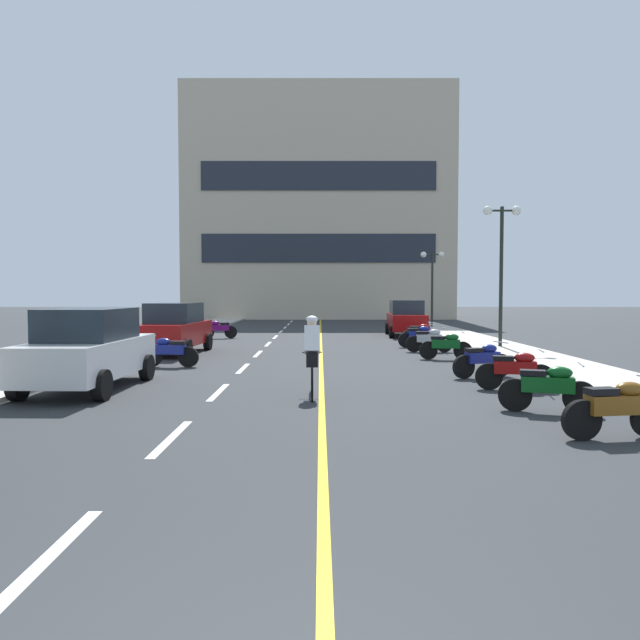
{
  "coord_description": "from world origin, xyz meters",
  "views": [
    {
      "loc": [
        0.22,
        -2.49,
        2.15
      ],
      "look_at": [
        0.25,
        20.06,
        1.12
      ],
      "focal_mm": 32.36,
      "sensor_mm": 36.0,
      "label": 1
    }
  ],
  "objects": [
    {
      "name": "ground_plane",
      "position": [
        0.0,
        21.0,
        0.0
      ],
      "size": [
        140.0,
        140.0,
        0.0
      ],
      "primitive_type": "plane",
      "color": "#2D3033"
    },
    {
      "name": "curb_left",
      "position": [
        -7.2,
        24.0,
        0.06
      ],
      "size": [
        2.4,
        72.0,
        0.12
      ],
      "primitive_type": "cube",
      "color": "#B7B2A8",
      "rests_on": "ground"
    },
    {
      "name": "curb_right",
      "position": [
        7.2,
        24.0,
        0.06
      ],
      "size": [
        2.4,
        72.0,
        0.12
      ],
      "primitive_type": "cube",
      "color": "#B7B2A8",
      "rests_on": "ground"
    },
    {
      "name": "lane_dash_0",
      "position": [
        -2.0,
        2.0,
        0.0
      ],
      "size": [
        0.14,
        2.2,
        0.01
      ],
      "primitive_type": "cube",
      "color": "silver",
      "rests_on": "ground"
    },
    {
      "name": "lane_dash_1",
      "position": [
        -2.0,
        6.0,
        0.0
      ],
      "size": [
        0.14,
        2.2,
        0.01
      ],
      "primitive_type": "cube",
      "color": "silver",
      "rests_on": "ground"
    },
    {
      "name": "lane_dash_2",
      "position": [
        -2.0,
        10.0,
        0.0
      ],
      "size": [
        0.14,
        2.2,
        0.01
      ],
      "primitive_type": "cube",
      "color": "silver",
      "rests_on": "ground"
    },
    {
      "name": "lane_dash_3",
      "position": [
        -2.0,
        14.0,
        0.0
      ],
      "size": [
        0.14,
        2.2,
        0.01
      ],
      "primitive_type": "cube",
      "color": "silver",
      "rests_on": "ground"
    },
    {
      "name": "lane_dash_4",
      "position": [
        -2.0,
        18.0,
        0.0
      ],
      "size": [
        0.14,
        2.2,
        0.01
      ],
      "primitive_type": "cube",
      "color": "silver",
      "rests_on": "ground"
    },
    {
      "name": "lane_dash_5",
      "position": [
        -2.0,
        22.0,
        0.0
      ],
      "size": [
        0.14,
        2.2,
        0.01
      ],
      "primitive_type": "cube",
      "color": "silver",
      "rests_on": "ground"
    },
    {
      "name": "lane_dash_6",
      "position": [
        -2.0,
        26.0,
        0.0
      ],
      "size": [
        0.14,
        2.2,
        0.01
      ],
      "primitive_type": "cube",
      "color": "silver",
      "rests_on": "ground"
    },
    {
      "name": "lane_dash_7",
      "position": [
        -2.0,
        30.0,
        0.0
      ],
      "size": [
        0.14,
        2.2,
        0.01
      ],
      "primitive_type": "cube",
      "color": "silver",
      "rests_on": "ground"
    },
    {
      "name": "lane_dash_8",
      "position": [
        -2.0,
        34.0,
        0.0
      ],
      "size": [
        0.14,
        2.2,
        0.01
      ],
      "primitive_type": "cube",
      "color": "silver",
      "rests_on": "ground"
    },
    {
      "name": "lane_dash_9",
      "position": [
        -2.0,
        38.0,
        0.0
      ],
      "size": [
        0.14,
        2.2,
        0.01
      ],
      "primitive_type": "cube",
      "color": "silver",
      "rests_on": "ground"
    },
    {
      "name": "lane_dash_10",
      "position": [
        -2.0,
        42.0,
        0.0
      ],
      "size": [
        0.14,
        2.2,
        0.01
      ],
      "primitive_type": "cube",
      "color": "silver",
      "rests_on": "ground"
    },
    {
      "name": "lane_dash_11",
      "position": [
        -2.0,
        46.0,
        0.0
      ],
      "size": [
        0.14,
        2.2,
        0.01
      ],
      "primitive_type": "cube",
      "color": "silver",
      "rests_on": "ground"
    },
    {
      "name": "centre_line_yellow",
      "position": [
        0.25,
        24.0,
        0.0
      ],
      "size": [
        0.12,
        66.0,
        0.01
      ],
      "primitive_type": "cube",
      "color": "gold",
      "rests_on": "ground"
    },
    {
      "name": "office_building",
      "position": [
        0.1,
        48.73,
        9.8
      ],
      "size": [
        22.86,
        7.58,
        19.61
      ],
      "color": "#BCAD93",
      "rests_on": "ground"
    },
    {
      "name": "street_lamp_mid",
      "position": [
        7.2,
        19.75,
        4.04
      ],
      "size": [
        1.46,
        0.36,
        5.4
      ],
      "color": "black",
      "rests_on": "curb_right"
    },
    {
      "name": "street_lamp_far",
      "position": [
        7.14,
        33.05,
        3.54
      ],
      "size": [
        1.46,
        0.36,
        4.61
      ],
      "color": "black",
      "rests_on": "curb_right"
    },
    {
      "name": "parked_car_near",
      "position": [
        -4.97,
        10.36,
        0.92
      ],
      "size": [
        1.99,
        4.23,
        1.82
      ],
      "color": "black",
      "rests_on": "ground"
    },
    {
      "name": "parked_car_mid",
      "position": [
        -4.99,
        18.07,
        0.92
      ],
      "size": [
        2.1,
        4.28,
        1.82
      ],
      "color": "black",
      "rests_on": "ground"
    },
    {
      "name": "parked_car_far",
      "position": [
        4.61,
        26.79,
        0.92
      ],
      "size": [
        2.07,
        4.27,
        1.82
      ],
      "color": "black",
      "rests_on": "ground"
    },
    {
      "name": "motorcycle_1",
      "position": [
        4.6,
        5.93,
        0.47
      ],
      "size": [
        1.7,
        0.6,
        0.92
      ],
      "color": "black",
      "rests_on": "ground"
    },
    {
      "name": "motorcycle_2",
      "position": [
        4.32,
        7.8,
        0.47
      ],
      "size": [
        1.66,
        0.75,
        0.92
      ],
      "color": "black",
      "rests_on": "ground"
    },
    {
      "name": "motorcycle_3",
      "position": [
        4.54,
        10.19,
        0.47
      ],
      "size": [
        1.69,
        0.63,
        0.92
      ],
      "color": "black",
      "rests_on": "ground"
    },
    {
      "name": "motorcycle_4",
      "position": [
        4.38,
        12.17,
        0.47
      ],
      "size": [
        1.64,
        0.79,
        0.92
      ],
      "color": "black",
      "rests_on": "ground"
    },
    {
      "name": "motorcycle_5",
      "position": [
        -4.19,
        14.3,
        0.47
      ],
      "size": [
        1.7,
        0.6,
        0.92
      ],
      "color": "black",
      "rests_on": "ground"
    },
    {
      "name": "motorcycle_6",
      "position": [
        4.32,
        16.17,
        0.47
      ],
      "size": [
        1.7,
        0.6,
        0.92
      ],
      "color": "black",
      "rests_on": "ground"
    },
    {
      "name": "motorcycle_7",
      "position": [
        4.23,
        18.56,
        0.47
      ],
      "size": [
        1.7,
        0.6,
        0.92
      ],
      "color": "black",
      "rests_on": "ground"
    },
    {
      "name": "motorcycle_8",
      "position": [
        4.19,
        20.48,
        0.47
      ],
      "size": [
        1.7,
        0.6,
        0.92
      ],
      "color": "black",
      "rests_on": "ground"
    },
    {
      "name": "motorcycle_9",
      "position": [
        4.49,
        22.06,
        0.47
      ],
      "size": [
        1.67,
        0.7,
        0.92
      ],
      "color": "black",
      "rests_on": "ground"
    },
    {
      "name": "motorcycle_10",
      "position": [
        -4.62,
        25.01,
        0.47
      ],
      "size": [
        1.65,
        0.76,
        0.92
      ],
      "color": "black",
      "rests_on": "ground"
    },
    {
      "name": "cyclist_rider",
      "position": [
        0.05,
        9.46,
        0.89
      ],
      "size": [
        0.42,
        1.77,
        1.71
      ],
      "color": "black",
      "rests_on": "ground"
    }
  ]
}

